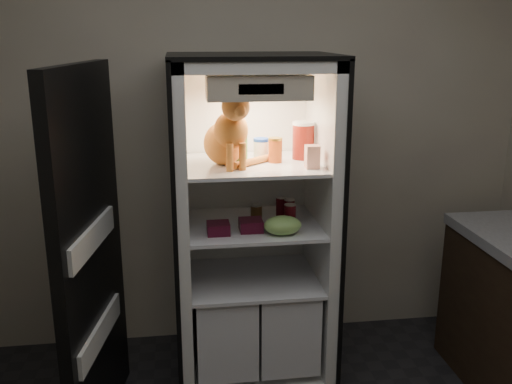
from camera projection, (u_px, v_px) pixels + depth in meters
room_shell at (309, 153)px, 1.78m from camera, size 3.60×3.60×3.60m
refrigerator at (252, 244)px, 3.33m from camera, size 0.90×0.72×1.88m
fridge_door at (91, 260)px, 2.77m from camera, size 0.20×0.87×1.85m
tabby_cat at (228, 135)px, 3.03m from camera, size 0.40×0.44×0.44m
parmesan_shaker at (242, 146)px, 3.16m from camera, size 0.07×0.07×0.17m
mayo_tub at (261, 149)px, 3.21m from camera, size 0.09×0.09×0.12m
salsa_jar at (275, 150)px, 3.13m from camera, size 0.08×0.08×0.14m
pepper_jar at (303, 140)px, 3.21m from camera, size 0.12×0.12×0.21m
cream_carton at (312, 157)px, 3.00m from camera, size 0.07×0.07×0.12m
soda_can_a at (281, 207)px, 3.33m from camera, size 0.06×0.06×0.12m
soda_can_b at (289, 209)px, 3.30m from camera, size 0.06×0.06×0.11m
soda_can_c at (290, 215)px, 3.18m from camera, size 0.07×0.07×0.12m
condiment_jar at (256, 212)px, 3.28m from camera, size 0.07×0.07×0.09m
grape_bag at (283, 225)px, 3.04m from camera, size 0.20×0.15×0.10m
berry_box_left at (218, 228)px, 3.05m from camera, size 0.12×0.12×0.06m
berry_box_right at (251, 225)px, 3.10m from camera, size 0.13×0.13×0.06m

